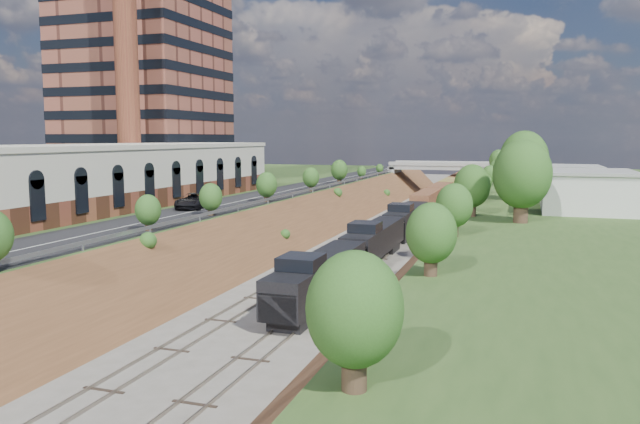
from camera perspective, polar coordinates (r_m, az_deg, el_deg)
platform_left at (r=94.61m, az=-13.95°, el=0.40°), size 44.00×180.00×5.00m
embankment_left at (r=85.31m, az=-1.29°, el=-1.78°), size 10.00×180.00×10.00m
embankment_right at (r=80.71m, az=13.60°, el=-2.46°), size 10.00×180.00×10.00m
rail_left_track at (r=82.88m, az=4.19°, el=-1.99°), size 1.58×180.00×0.18m
rail_right_track at (r=81.79m, az=7.73°, el=-2.15°), size 1.58×180.00×0.18m
road at (r=86.31m, az=-4.11°, el=1.68°), size 8.00×180.00×0.10m
guardrail at (r=84.60m, az=-1.60°, el=1.93°), size 0.10×171.00×0.70m
commercial_building at (r=73.31m, az=-19.95°, el=3.09°), size 14.30×62.30×7.00m
highrise_tower at (r=111.94m, az=-15.97°, el=16.92°), size 22.00×22.00×53.90m
smokestack at (r=93.21m, az=-17.31°, el=14.07°), size 3.20×3.20×40.00m
overpass at (r=142.72m, az=11.35°, el=3.54°), size 24.50×8.30×7.40m
white_building_near at (r=71.94m, az=23.19°, el=1.68°), size 9.00×12.00×4.00m
white_building_far at (r=93.80m, az=21.78°, el=2.70°), size 8.00×10.00×3.60m
tree_right_large at (r=59.54m, az=18.00°, el=3.25°), size 5.25×5.25×7.61m
tree_left_crest at (r=49.37m, az=-18.00°, el=-0.15°), size 2.45×2.45×3.55m
freight_train at (r=129.10m, az=11.73°, el=2.13°), size 2.87×177.47×4.55m
suv at (r=68.88m, az=-11.49°, el=1.00°), size 3.79×6.37×1.66m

